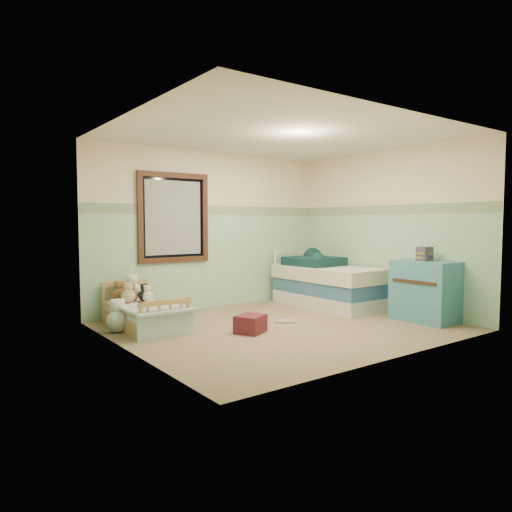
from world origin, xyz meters
TOP-DOWN VIEW (x-y plane):
  - floor at (0.00, 0.00)m, footprint 4.20×3.60m
  - ceiling at (0.00, 0.00)m, footprint 4.20×3.60m
  - wall_back at (0.00, 1.80)m, footprint 4.20×0.04m
  - wall_front at (0.00, -1.80)m, footprint 4.20×0.04m
  - wall_left at (-2.10, 0.00)m, footprint 0.04×3.60m
  - wall_right at (2.10, 0.00)m, footprint 0.04×3.60m
  - wainscot_mint at (0.00, 1.79)m, footprint 4.20×0.01m
  - border_strip at (0.00, 1.79)m, footprint 4.20×0.01m
  - window_frame at (-0.70, 1.76)m, footprint 1.16×0.06m
  - window_blinds at (-0.70, 1.77)m, footprint 0.92×0.01m
  - toddler_bed_frame at (-1.51, 1.05)m, footprint 0.68×1.35m
  - toddler_mattress at (-1.51, 1.05)m, footprint 0.62×1.30m
  - patchwork_quilt at (-1.51, 0.63)m, footprint 0.74×0.68m
  - plush_bed_brown at (-1.66, 1.55)m, footprint 0.19×0.19m
  - plush_bed_white at (-1.46, 1.55)m, footprint 0.24×0.24m
  - plush_bed_tan at (-1.61, 1.33)m, footprint 0.19×0.19m
  - plush_bed_dark at (-1.38, 1.33)m, footprint 0.17×0.17m
  - plush_floor_cream at (-1.88, 0.98)m, footprint 0.29×0.29m
  - plush_floor_tan at (-1.71, 0.94)m, footprint 0.22×0.22m
  - twin_bed_frame at (1.55, 0.71)m, footprint 0.91×1.81m
  - twin_boxspring at (1.55, 0.71)m, footprint 0.91×1.81m
  - twin_mattress at (1.55, 0.71)m, footprint 0.94×1.85m
  - teal_blanket at (1.50, 1.01)m, footprint 0.82×0.86m
  - dresser at (1.83, -0.90)m, footprint 0.53×0.85m
  - book_stack at (1.83, -0.88)m, footprint 0.20×0.15m
  - red_pillow at (-0.55, -0.03)m, footprint 0.46×0.44m
  - floor_book at (0.20, 0.20)m, footprint 0.35×0.34m
  - extra_plush_0 at (-1.35, 1.29)m, footprint 0.16×0.16m
  - extra_plush_1 at (-1.53, 1.39)m, footprint 0.16×0.16m

SIDE VIEW (x-z plane):
  - floor at x=0.00m, z-range -0.02..0.00m
  - floor_book at x=0.20m, z-range 0.00..0.03m
  - toddler_bed_frame at x=-1.51m, z-range 0.00..0.17m
  - plush_floor_tan at x=-1.71m, z-range 0.00..0.22m
  - twin_bed_frame at x=1.55m, z-range 0.00..0.22m
  - red_pillow at x=-0.55m, z-range 0.00..0.22m
  - plush_floor_cream at x=-1.88m, z-range 0.00..0.29m
  - toddler_mattress at x=-1.51m, z-range 0.17..0.29m
  - patchwork_quilt at x=-1.51m, z-range 0.29..0.32m
  - twin_boxspring at x=1.55m, z-range 0.22..0.44m
  - extra_plush_0 at x=-1.35m, z-range 0.29..0.45m
  - extra_plush_1 at x=-1.53m, z-range 0.29..0.45m
  - plush_bed_dark at x=-1.38m, z-range 0.29..0.46m
  - plush_bed_brown at x=-1.66m, z-range 0.29..0.49m
  - plush_bed_tan at x=-1.61m, z-range 0.29..0.49m
  - plush_bed_white at x=-1.46m, z-range 0.29..0.54m
  - dresser at x=1.83m, z-range 0.00..0.85m
  - twin_mattress at x=1.55m, z-range 0.44..0.66m
  - teal_blanket at x=1.50m, z-range 0.66..0.80m
  - wainscot_mint at x=0.00m, z-range 0.00..1.50m
  - book_stack at x=1.83m, z-range 0.85..1.04m
  - wall_back at x=0.00m, z-range 0.00..2.50m
  - wall_front at x=0.00m, z-range 0.00..2.50m
  - wall_left at x=-2.10m, z-range 0.00..2.50m
  - wall_right at x=2.10m, z-range 0.00..2.50m
  - window_blinds at x=-0.70m, z-range 0.89..2.01m
  - window_frame at x=-0.70m, z-range 0.77..2.13m
  - border_strip at x=0.00m, z-range 1.50..1.65m
  - ceiling at x=0.00m, z-range 2.50..2.52m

